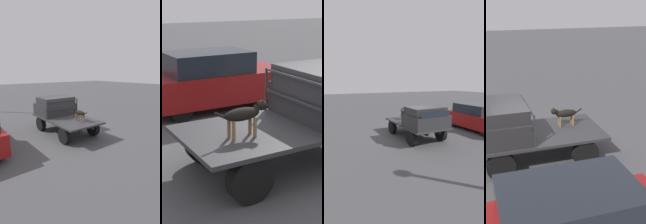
% 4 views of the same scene
% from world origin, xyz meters
% --- Properties ---
extents(ground_plane, '(80.00, 80.00, 0.00)m').
position_xyz_m(ground_plane, '(0.00, 0.00, 0.00)').
color(ground_plane, '#474749').
extents(flatbed_truck, '(3.84, 2.05, 0.83)m').
position_xyz_m(flatbed_truck, '(0.00, 0.00, 0.60)').
color(flatbed_truck, black).
rests_on(flatbed_truck, ground).
extents(truck_headboard, '(0.04, 1.93, 0.90)m').
position_xyz_m(truck_headboard, '(0.27, 0.00, 1.43)').
color(truck_headboard, '#2D2D30').
rests_on(truck_headboard, flatbed_truck).
extents(dog, '(1.03, 0.23, 0.65)m').
position_xyz_m(dog, '(-0.90, -0.20, 1.24)').
color(dog, brown).
rests_on(dog, flatbed_truck).
extents(parked_sedan, '(4.24, 1.74, 1.67)m').
position_xyz_m(parked_sedan, '(0.56, 4.19, 0.83)').
color(parked_sedan, black).
rests_on(parked_sedan, ground).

